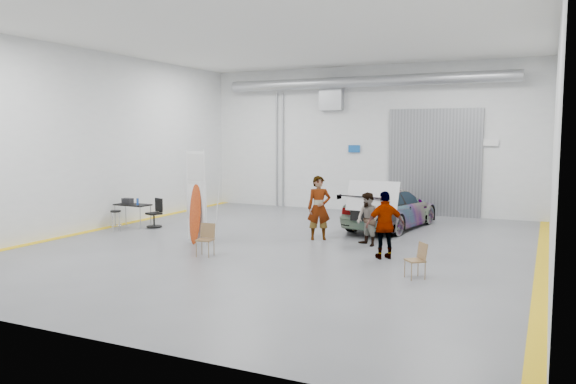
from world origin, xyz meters
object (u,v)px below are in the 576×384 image
at_px(person_b, 368,219).
at_px(shop_stool, 116,221).
at_px(sedan_car, 390,208).
at_px(office_chair, 155,215).
at_px(person_a, 319,208).
at_px(folding_chair_far, 415,267).
at_px(person_c, 385,225).
at_px(work_table, 131,204).
at_px(folding_chair_near, 205,246).
at_px(surfboard_display, 197,205).

relative_size(person_b, shop_stool, 2.20).
xyz_separation_m(sedan_car, office_chair, (-7.43, -3.29, -0.26)).
bearing_deg(person_a, sedan_car, 37.23).
xyz_separation_m(sedan_car, person_b, (0.19, -3.27, 0.09)).
bearing_deg(folding_chair_far, person_c, 174.85).
distance_m(person_a, office_chair, 6.02).
height_order(person_a, person_b, person_a).
xyz_separation_m(sedan_car, person_c, (1.10, -4.71, 0.20)).
distance_m(sedan_car, work_table, 8.99).
xyz_separation_m(person_a, folding_chair_near, (-1.85, -3.44, -0.71)).
xyz_separation_m(folding_chair_far, office_chair, (-9.68, 3.10, 0.18)).
bearing_deg(person_a, person_b, -36.61).
xyz_separation_m(person_b, work_table, (-8.46, -0.25, 0.01)).
relative_size(surfboard_display, shop_stool, 4.10).
distance_m(sedan_car, shop_stool, 9.25).
relative_size(sedan_car, folding_chair_near, 5.53).
distance_m(person_a, folding_chair_far, 5.06).
bearing_deg(folding_chair_near, person_a, 52.53).
bearing_deg(office_chair, surfboard_display, -12.20).
height_order(person_c, shop_stool, person_c).
distance_m(folding_chair_near, folding_chair_far, 5.54).
bearing_deg(work_table, person_b, 1.66).
bearing_deg(person_c, folding_chair_near, -12.43).
bearing_deg(shop_stool, surfboard_display, -10.01).
distance_m(folding_chair_far, office_chair, 10.16).
bearing_deg(sedan_car, surfboard_display, 58.37).
height_order(sedan_car, person_c, person_c).
relative_size(folding_chair_near, folding_chair_far, 1.06).
distance_m(surfboard_display, work_table, 4.26).
height_order(person_b, shop_stool, person_b).
xyz_separation_m(folding_chair_near, work_table, (-4.98, 2.93, 0.52)).
relative_size(shop_stool, office_chair, 0.72).
relative_size(sedan_car, person_c, 2.69).
height_order(folding_chair_near, work_table, work_table).
bearing_deg(folding_chair_far, office_chair, -147.35).
bearing_deg(folding_chair_far, person_b, 173.77).
bearing_deg(person_c, sedan_car, -110.74).
distance_m(shop_stool, office_chair, 1.40).
bearing_deg(work_table, folding_chair_near, -30.43).
bearing_deg(person_b, person_a, -154.79).
height_order(shop_stool, work_table, work_table).
xyz_separation_m(person_c, folding_chair_far, (1.15, -1.67, -0.63)).
bearing_deg(work_table, folding_chair_far, -15.30).
bearing_deg(sedan_car, person_c, 111.59).
xyz_separation_m(folding_chair_far, work_table, (-10.52, 2.88, 0.54)).
xyz_separation_m(surfboard_display, folding_chair_far, (6.62, -1.20, -0.92)).
bearing_deg(work_table, office_chair, 15.09).
bearing_deg(folding_chair_far, sedan_car, 159.80).
bearing_deg(sedan_car, person_a, 72.80).
bearing_deg(folding_chair_near, work_table, 140.36).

